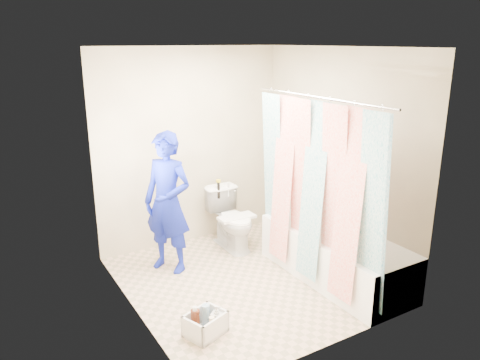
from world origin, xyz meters
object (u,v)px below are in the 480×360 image
bathtub (335,255)px  toilet (232,219)px  cleaning_caddy (206,324)px  plumber (168,203)px

bathtub → toilet: (-0.55, 1.24, 0.10)m
cleaning_caddy → bathtub: bearing=-13.3°
cleaning_caddy → plumber: bearing=60.6°
toilet → plumber: size_ratio=0.47×
toilet → bathtub: bearing=-65.6°
bathtub → cleaning_caddy: bathtub is taller
plumber → cleaning_caddy: 1.48m
toilet → plumber: plumber is taller
bathtub → toilet: 1.36m
bathtub → toilet: bearing=113.9°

